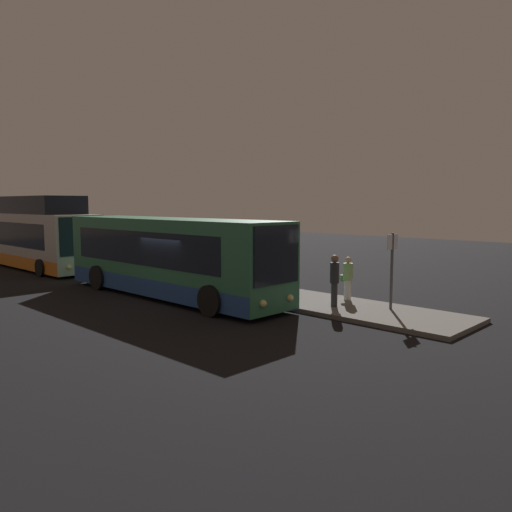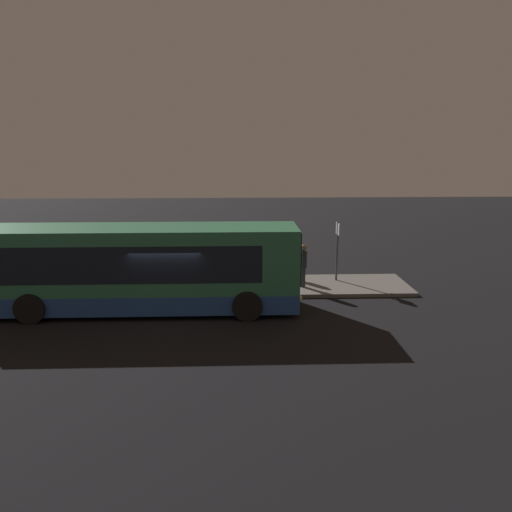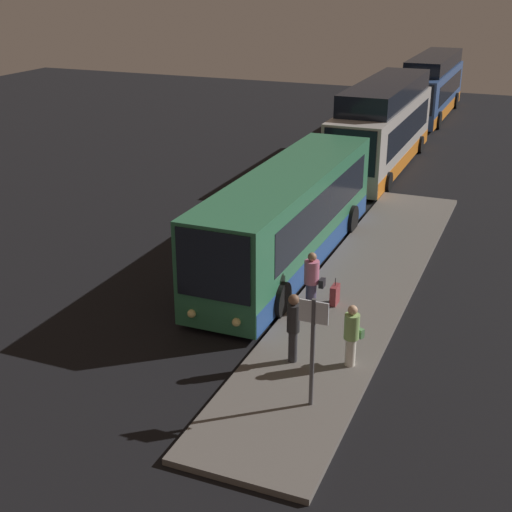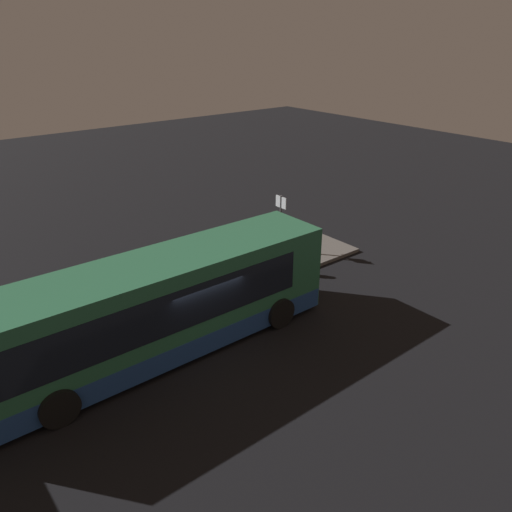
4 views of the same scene
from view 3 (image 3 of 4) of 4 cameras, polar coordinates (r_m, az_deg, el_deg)
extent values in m
plane|color=black|center=(23.64, 1.01, -1.35)|extent=(80.00, 80.00, 0.00)
cube|color=#605B56|center=(22.75, 8.48, -2.37)|extent=(20.00, 3.15, 0.16)
cube|color=#2D704C|center=(23.92, 2.66, 3.28)|extent=(11.73, 2.43, 3.02)
cube|color=#23478C|center=(24.32, 2.61, 0.69)|extent=(11.68, 2.45, 0.70)
cube|color=black|center=(24.07, 2.91, 4.31)|extent=(9.62, 2.46, 1.33)
cube|color=black|center=(18.68, -3.48, -0.82)|extent=(0.06, 2.14, 1.93)
sphere|color=#F9E58C|center=(19.05, -1.58, -5.32)|extent=(0.24, 0.24, 0.24)
sphere|color=#F9E58C|center=(19.57, -5.17, -4.61)|extent=(0.24, 0.24, 0.24)
cylinder|color=black|center=(20.50, 1.99, -3.54)|extent=(1.08, 0.30, 1.08)
cylinder|color=black|center=(21.38, -4.12, -2.46)|extent=(1.08, 0.30, 1.08)
cylinder|color=black|center=(27.26, 7.63, 2.92)|extent=(1.08, 0.30, 1.08)
cylinder|color=black|center=(27.92, 2.82, 3.56)|extent=(1.08, 0.30, 1.08)
cube|color=#B2ADA8|center=(36.56, 10.04, 9.59)|extent=(12.14, 2.59, 3.07)
cube|color=orange|center=(36.83, 9.92, 7.80)|extent=(12.08, 2.61, 0.70)
cube|color=black|center=(36.78, 10.19, 10.24)|extent=(9.96, 2.62, 1.35)
cube|color=black|center=(30.69, 7.50, 8.23)|extent=(0.06, 2.28, 1.96)
sphere|color=#F9E58C|center=(30.90, 8.63, 5.31)|extent=(0.24, 0.24, 0.24)
sphere|color=#F9E58C|center=(31.25, 6.09, 5.63)|extent=(0.24, 0.24, 0.24)
cylinder|color=black|center=(32.68, 10.47, 5.84)|extent=(0.92, 0.30, 0.92)
cylinder|color=black|center=(33.28, 6.10, 6.38)|extent=(0.92, 0.30, 0.92)
cylinder|color=black|center=(40.21, 12.96, 8.69)|extent=(0.92, 0.30, 0.92)
cylinder|color=black|center=(40.69, 9.34, 9.11)|extent=(0.92, 0.30, 0.92)
cube|color=black|center=(36.66, 10.43, 12.84)|extent=(10.32, 2.38, 1.00)
cube|color=#33518C|center=(50.52, 13.82, 12.63)|extent=(11.77, 2.45, 2.87)
cube|color=orange|center=(50.70, 13.71, 11.42)|extent=(11.71, 2.47, 0.70)
cube|color=black|center=(50.76, 13.91, 13.06)|extent=(9.65, 2.48, 1.26)
cube|color=black|center=(44.70, 12.59, 12.11)|extent=(0.06, 2.16, 1.84)
sphere|color=#F9E58C|center=(44.83, 13.29, 10.25)|extent=(0.24, 0.24, 0.24)
sphere|color=#F9E58C|center=(45.06, 11.58, 10.45)|extent=(0.24, 0.24, 0.24)
cylinder|color=black|center=(46.63, 14.38, 10.48)|extent=(1.10, 0.30, 1.10)
cylinder|color=black|center=(47.03, 11.38, 10.82)|extent=(1.10, 0.30, 1.10)
cylinder|color=black|center=(54.10, 15.67, 11.89)|extent=(1.10, 0.30, 1.10)
cylinder|color=black|center=(54.44, 13.07, 12.19)|extent=(1.10, 0.30, 1.10)
cube|color=black|center=(50.73, 14.11, 14.82)|extent=(10.00, 2.26, 0.94)
cylinder|color=#2D2D33|center=(18.05, 2.96, -7.21)|extent=(0.25, 0.25, 0.84)
cylinder|color=#262628|center=(17.68, 3.01, -4.98)|extent=(0.35, 0.35, 0.73)
sphere|color=brown|center=(17.46, 3.04, -3.51)|extent=(0.28, 0.28, 0.28)
cylinder|color=silver|center=(18.04, 7.56, -7.59)|extent=(0.35, 0.35, 0.75)
cylinder|color=#8CB766|center=(17.71, 7.67, -5.61)|extent=(0.50, 0.50, 0.65)
sphere|color=tan|center=(17.50, 7.74, -4.31)|extent=(0.24, 0.24, 0.24)
cube|color=#598C59|center=(18.04, 8.20, -6.08)|extent=(0.24, 0.31, 0.24)
cylinder|color=#4C476B|center=(20.81, 4.42, -3.16)|extent=(0.31, 0.31, 0.79)
cylinder|color=#CC6B8C|center=(20.51, 4.48, -1.29)|extent=(0.45, 0.45, 0.69)
sphere|color=#9E7051|center=(20.32, 4.52, -0.07)|extent=(0.26, 0.26, 0.26)
cube|color=black|center=(20.54, 5.31, -2.17)|extent=(0.28, 0.15, 0.24)
cube|color=maroon|center=(21.15, 6.32, -3.10)|extent=(0.47, 0.19, 0.59)
cylinder|color=black|center=(20.98, 6.37, -2.07)|extent=(0.02, 0.02, 0.24)
cylinder|color=#4C4C51|center=(15.96, 4.53, -7.76)|extent=(0.10, 0.10, 2.65)
cube|color=silver|center=(15.48, 4.64, -4.49)|extent=(0.04, 0.67, 0.52)
camera|label=1|loc=(20.96, -51.36, -1.96)|focal=35.00mm
camera|label=2|loc=(31.36, -33.83, 12.67)|focal=35.00mm
camera|label=4|loc=(33.80, -14.77, 21.58)|focal=35.00mm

